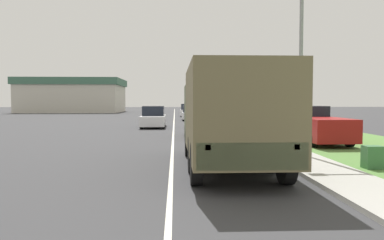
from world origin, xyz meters
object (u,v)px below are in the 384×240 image
object	(u,v)px
car_fourth_ahead	(187,111)
pickup_truck	(314,125)
lamp_post	(295,55)
car_second_ahead	(153,118)
car_third_ahead	(191,114)
car_nearest_ahead	(201,125)
military_truck	(229,114)

from	to	relation	value
car_fourth_ahead	pickup_truck	world-z (taller)	pickup_truck
car_fourth_ahead	lamp_post	size ratio (longest dim) A/B	0.71
car_second_ahead	car_third_ahead	distance (m)	11.15
car_nearest_ahead	car_fourth_ahead	xyz separation A→B (m)	(0.03, 28.21, 0.04)
car_third_ahead	car_second_ahead	bearing A→B (deg)	-107.83
car_second_ahead	pickup_truck	size ratio (longest dim) A/B	0.88
military_truck	car_second_ahead	xyz separation A→B (m)	(-3.39, 18.44, -0.96)
car_second_ahead	pickup_truck	bearing A→B (deg)	-52.37
car_second_ahead	car_third_ahead	world-z (taller)	car_second_ahead
military_truck	pickup_truck	xyz separation A→B (m)	(5.37, 7.09, -0.83)
car_second_ahead	car_third_ahead	bearing A→B (deg)	72.17
military_truck	car_nearest_ahead	bearing A→B (deg)	90.64
car_nearest_ahead	car_second_ahead	world-z (taller)	car_second_ahead
car_third_ahead	car_fourth_ahead	size ratio (longest dim) A/B	0.97
car_nearest_ahead	car_second_ahead	xyz separation A→B (m)	(-3.27, 8.08, 0.04)
car_third_ahead	car_fourth_ahead	bearing A→B (deg)	90.67
car_fourth_ahead	lamp_post	world-z (taller)	lamp_post
car_third_ahead	lamp_post	xyz separation A→B (m)	(2.72, -26.88, 3.08)
car_nearest_ahead	car_third_ahead	distance (m)	18.69
car_third_ahead	car_fourth_ahead	distance (m)	9.52
car_third_ahead	pickup_truck	world-z (taller)	pickup_truck
car_third_ahead	pickup_truck	size ratio (longest dim) A/B	0.76
car_third_ahead	pickup_truck	distance (m)	22.61
pickup_truck	car_third_ahead	bearing A→B (deg)	103.67
car_second_ahead	car_nearest_ahead	bearing A→B (deg)	-67.93
car_second_ahead	lamp_post	world-z (taller)	lamp_post
pickup_truck	car_nearest_ahead	bearing A→B (deg)	149.11
military_truck	pickup_truck	world-z (taller)	military_truck
military_truck	car_fourth_ahead	size ratio (longest dim) A/B	1.73
car_third_ahead	pickup_truck	bearing A→B (deg)	-76.33
car_second_ahead	pickup_truck	distance (m)	14.34
car_second_ahead	car_fourth_ahead	xyz separation A→B (m)	(3.30, 20.13, 0.00)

